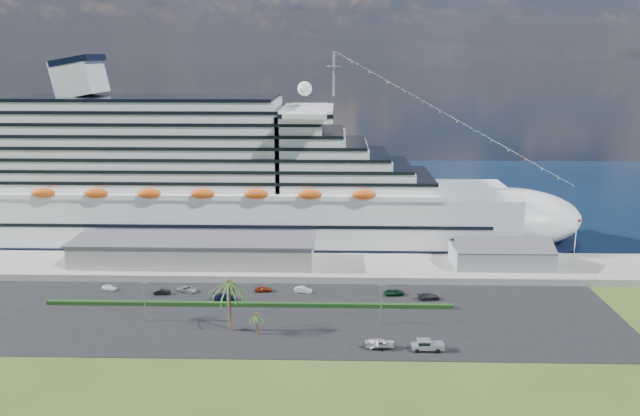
{
  "coord_description": "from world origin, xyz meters",
  "views": [
    {
      "loc": [
        10.68,
        -109.24,
        52.88
      ],
      "look_at": [
        7.07,
        30.0,
        18.68
      ],
      "focal_mm": 35.0,
      "sensor_mm": 36.0,
      "label": 1
    }
  ],
  "objects_px": {
    "cruise_ship": "(223,186)",
    "pickup_truck": "(427,345)",
    "parked_car_3": "(225,297)",
    "boat_trailer": "(380,343)"
  },
  "relations": [
    {
      "from": "cruise_ship",
      "to": "boat_trailer",
      "type": "relative_size",
      "value": 29.94
    },
    {
      "from": "cruise_ship",
      "to": "parked_car_3",
      "type": "relative_size",
      "value": 35.51
    },
    {
      "from": "pickup_truck",
      "to": "parked_car_3",
      "type": "bearing_deg",
      "value": 150.87
    },
    {
      "from": "parked_car_3",
      "to": "boat_trailer",
      "type": "distance_m",
      "value": 39.58
    },
    {
      "from": "parked_car_3",
      "to": "pickup_truck",
      "type": "distance_m",
      "value": 47.25
    },
    {
      "from": "pickup_truck",
      "to": "boat_trailer",
      "type": "bearing_deg",
      "value": 176.16
    },
    {
      "from": "cruise_ship",
      "to": "pickup_truck",
      "type": "distance_m",
      "value": 85.19
    },
    {
      "from": "parked_car_3",
      "to": "pickup_truck",
      "type": "xyz_separation_m",
      "value": [
        41.27,
        -23.0,
        0.36
      ]
    },
    {
      "from": "cruise_ship",
      "to": "boat_trailer",
      "type": "height_order",
      "value": "cruise_ship"
    },
    {
      "from": "cruise_ship",
      "to": "parked_car_3",
      "type": "xyz_separation_m",
      "value": [
        7.85,
        -44.86,
        -15.79
      ]
    }
  ]
}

